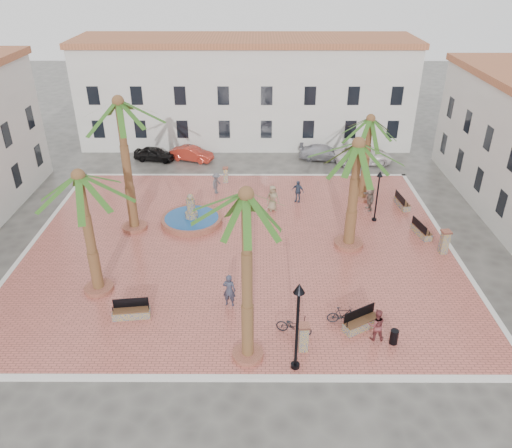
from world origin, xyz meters
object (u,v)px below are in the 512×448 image
object	(u,v)px
car_black	(155,154)
lamppost_e	(378,188)
lamppost_s	(298,312)
pedestrian_east	(370,198)
bench_e	(421,231)
pedestrian_north	(216,183)
palm_sw	(81,191)
cyclist_b	(376,325)
pedestrian_fountain_a	(273,198)
car_white	(363,155)
palm_e	(357,159)
palm_ne	(370,129)
bollard_e	(444,242)
fountain	(192,219)
bollard_se	(303,337)
palm_s	(246,214)
litter_bin	(394,337)
bench_s	(131,312)
pedestrian_fountain_b	(298,191)
palm_nw	(120,117)
bench_ne	(402,203)
car_silver	(324,153)
bench_se	(361,323)
car_red	(192,154)
bicycle_a	(294,325)
bollard_n	(226,175)
cyclist_a	(229,290)

from	to	relation	value
car_black	lamppost_e	bearing A→B (deg)	-113.14
lamppost_s	car_black	world-z (taller)	lamppost_s
lamppost_e	pedestrian_east	size ratio (longest dim) A/B	2.03
bench_e	pedestrian_north	distance (m)	14.95
palm_sw	cyclist_b	size ratio (longest dim) A/B	4.25
cyclist_b	pedestrian_fountain_a	size ratio (longest dim) A/B	0.90
palm_sw	car_white	size ratio (longest dim) A/B	1.41
lamppost_s	palm_e	bearing A→B (deg)	68.93
palm_ne	bollard_e	distance (m)	9.41
fountain	bollard_se	size ratio (longest dim) A/B	2.83
palm_s	litter_bin	world-z (taller)	palm_s
lamppost_e	pedestrian_east	xyz separation A→B (m)	(-0.04, 1.61, -1.55)
fountain	bench_s	bearing A→B (deg)	-100.62
pedestrian_fountain_b	palm_e	bearing A→B (deg)	-39.18
palm_nw	bench_ne	bearing A→B (deg)	10.10
palm_sw	palm_e	size ratio (longest dim) A/B	1.00
palm_ne	bollard_se	size ratio (longest dim) A/B	4.41
car_black	palm_e	bearing A→B (deg)	-124.22
fountain	palm_e	distance (m)	11.78
car_silver	car_white	world-z (taller)	car_white
bench_e	bench_ne	distance (m)	4.06
bench_se	bench_ne	bearing A→B (deg)	37.76
fountain	bench_e	size ratio (longest dim) A/B	2.11
pedestrian_north	pedestrian_fountain_b	bearing A→B (deg)	-80.31
palm_sw	bollard_e	bearing A→B (deg)	10.94
litter_bin	car_red	distance (m)	26.36
bollard_se	pedestrian_north	bearing A→B (deg)	107.01
palm_sw	pedestrian_east	xyz separation A→B (m)	(16.38, 9.55, -4.97)
bench_ne	car_white	distance (m)	8.82
palm_nw	bicycle_a	bearing A→B (deg)	-46.17
fountain	bollard_n	size ratio (longest dim) A/B	3.29
cyclist_a	bicycle_a	size ratio (longest dim) A/B	1.06
car_silver	bench_ne	bearing A→B (deg)	-146.23
cyclist_a	bench_ne	bearing A→B (deg)	-123.72
palm_s	palm_ne	xyz separation A→B (m)	(8.12, 16.30, -1.96)
palm_sw	car_white	bearing A→B (deg)	46.78
palm_e	lamppost_e	distance (m)	5.16
palm_nw	cyclist_b	xyz separation A→B (m)	(13.58, -10.59, -6.68)
bollard_e	palm_sw	bearing A→B (deg)	-169.06
pedestrian_north	pedestrian_fountain_a	bearing A→B (deg)	-101.23
pedestrian_fountain_b	car_silver	bearing A→B (deg)	98.35
car_red	pedestrian_east	bearing A→B (deg)	-107.14
bench_se	lamppost_e	size ratio (longest dim) A/B	0.55
cyclist_b	car_silver	world-z (taller)	cyclist_b
bench_s	bollard_se	distance (m)	8.66
bench_e	bollard_se	distance (m)	13.51
pedestrian_fountain_b	bollard_e	bearing A→B (deg)	-13.41
palm_s	bollard_n	world-z (taller)	palm_s
palm_sw	car_black	bearing A→B (deg)	91.44
bicycle_a	bollard_e	bearing A→B (deg)	-36.23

